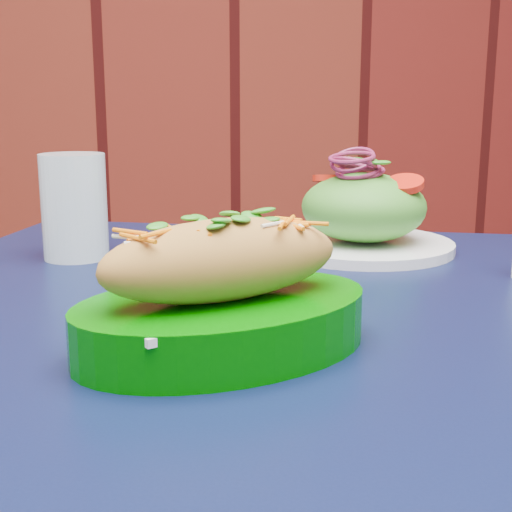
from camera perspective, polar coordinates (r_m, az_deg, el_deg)
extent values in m
cube|color=black|center=(0.65, 0.63, -5.40)|extent=(0.99, 0.99, 0.03)
cylinder|color=black|center=(1.18, -13.37, -16.87)|extent=(0.04, 0.04, 0.72)
cube|color=white|center=(0.53, -2.63, -3.80)|extent=(0.20, 0.17, 0.01)
ellipsoid|color=#BC863B|center=(0.52, -2.67, -0.30)|extent=(0.20, 0.14, 0.06)
cylinder|color=white|center=(0.89, 8.50, 0.84)|extent=(0.22, 0.22, 0.01)
ellipsoid|color=#4C992D|center=(0.88, 8.60, 3.88)|extent=(0.15, 0.15, 0.08)
cylinder|color=red|center=(0.86, 11.84, 6.01)|extent=(0.04, 0.04, 0.01)
cylinder|color=red|center=(0.89, 5.98, 6.48)|extent=(0.04, 0.04, 0.01)
cylinder|color=red|center=(0.92, 7.95, 6.58)|extent=(0.04, 0.04, 0.01)
torus|color=maroon|center=(0.87, 8.71, 6.91)|extent=(0.06, 0.06, 0.01)
torus|color=maroon|center=(0.87, 8.71, 7.17)|extent=(0.06, 0.06, 0.01)
torus|color=maroon|center=(0.87, 8.72, 7.44)|extent=(0.06, 0.06, 0.01)
torus|color=maroon|center=(0.87, 8.73, 7.70)|extent=(0.06, 0.06, 0.01)
torus|color=maroon|center=(0.87, 8.74, 7.96)|extent=(0.06, 0.06, 0.01)
torus|color=maroon|center=(0.87, 8.75, 8.22)|extent=(0.06, 0.06, 0.01)
cylinder|color=silver|center=(0.85, -14.33, 3.85)|extent=(0.08, 0.08, 0.12)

